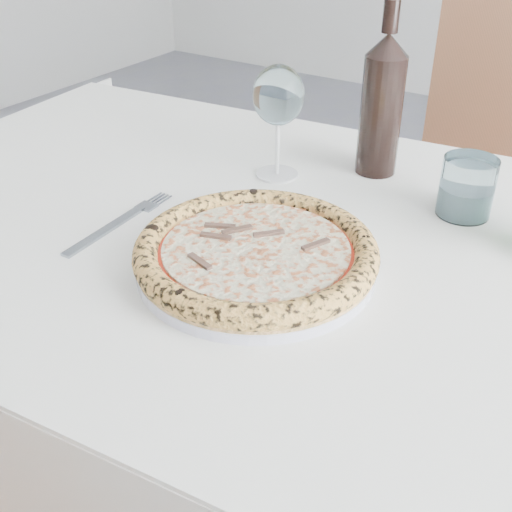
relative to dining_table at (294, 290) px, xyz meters
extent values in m
cube|color=brown|center=(0.00, 0.00, 0.06)|extent=(1.42, 0.90, 0.04)
cube|color=white|center=(0.00, 0.00, 0.09)|extent=(1.49, 0.96, 0.01)
cube|color=white|center=(0.00, 0.42, -0.03)|extent=(1.42, 0.01, 0.22)
cylinder|color=brown|center=(-0.62, 0.33, -0.31)|extent=(0.06, 0.06, 0.71)
cube|color=brown|center=(0.09, 0.72, -0.22)|extent=(0.43, 0.43, 0.04)
cylinder|color=brown|center=(-0.10, 0.90, -0.45)|extent=(0.04, 0.04, 0.43)
cylinder|color=brown|center=(-0.10, 0.54, -0.45)|extent=(0.04, 0.04, 0.43)
cylinder|color=silver|center=(0.00, -0.10, 0.10)|extent=(0.30, 0.30, 0.01)
torus|color=silver|center=(0.00, -0.10, 0.10)|extent=(0.30, 0.30, 0.01)
cylinder|color=#E6B06D|center=(0.00, -0.10, 0.11)|extent=(0.29, 0.29, 0.01)
torus|color=gold|center=(0.00, -0.10, 0.12)|extent=(0.30, 0.30, 0.03)
cylinder|color=red|center=(0.00, -0.10, 0.12)|extent=(0.25, 0.25, 0.00)
cylinder|color=beige|center=(0.00, -0.10, 0.12)|extent=(0.23, 0.23, 0.00)
cube|color=#523525|center=(0.03, -0.10, 0.13)|extent=(0.04, 0.01, 0.00)
cube|color=#523525|center=(0.02, -0.06, 0.13)|extent=(0.03, 0.04, 0.00)
cube|color=#523525|center=(-0.03, -0.04, 0.13)|extent=(0.03, 0.04, 0.00)
cube|color=#523525|center=(-0.03, -0.10, 0.13)|extent=(0.04, 0.01, 0.00)
cube|color=#523525|center=(-0.03, -0.15, 0.13)|extent=(0.03, 0.04, 0.00)
cube|color=#523525|center=(0.04, -0.16, 0.13)|extent=(0.03, 0.04, 0.00)
cube|color=gray|center=(-0.23, -0.14, 0.09)|extent=(0.02, 0.16, 0.00)
cube|color=gray|center=(-0.23, -0.04, 0.09)|extent=(0.03, 0.03, 0.00)
cylinder|color=gray|center=(-0.24, -0.01, 0.09)|extent=(0.00, 0.04, 0.00)
cylinder|color=gray|center=(-0.23, -0.01, 0.09)|extent=(0.00, 0.04, 0.00)
cylinder|color=gray|center=(-0.22, -0.01, 0.09)|extent=(0.00, 0.04, 0.00)
cylinder|color=gray|center=(-0.22, -0.01, 0.09)|extent=(0.00, 0.04, 0.00)
cylinder|color=silver|center=(-0.12, 0.15, 0.09)|extent=(0.07, 0.07, 0.00)
cylinder|color=silver|center=(-0.12, 0.15, 0.14)|extent=(0.01, 0.01, 0.09)
ellipsoid|color=silver|center=(-0.12, 0.15, 0.22)|extent=(0.08, 0.08, 0.09)
cylinder|color=silver|center=(0.17, 0.19, 0.13)|extent=(0.08, 0.08, 0.09)
cylinder|color=silver|center=(0.17, 0.19, 0.11)|extent=(0.07, 0.07, 0.04)
cylinder|color=black|center=(0.00, 0.26, 0.18)|extent=(0.07, 0.07, 0.19)
cone|color=black|center=(0.00, 0.26, 0.29)|extent=(0.07, 0.07, 0.03)
cylinder|color=black|center=(0.00, 0.26, 0.33)|extent=(0.02, 0.02, 0.05)
camera|label=1|loc=(0.37, -0.66, 0.53)|focal=45.00mm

